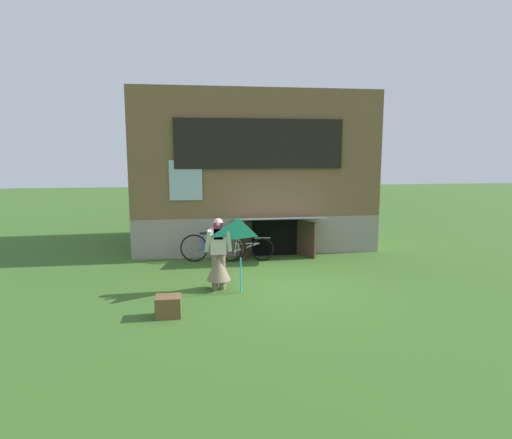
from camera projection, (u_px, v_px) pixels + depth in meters
name	position (u px, v px, depth m)	size (l,w,h in m)	color
ground_plane	(280.00, 286.00, 9.82)	(60.00, 60.00, 0.00)	#386023
log_house	(249.00, 170.00, 14.56)	(7.23, 5.55, 4.76)	gray
person	(218.00, 260.00, 9.50)	(0.61, 0.52, 1.57)	#7F6B51
kite	(238.00, 236.00, 8.97)	(0.89, 0.85, 1.57)	#2DB2CC
bicycle_silver	(246.00, 249.00, 12.08)	(1.52, 0.14, 0.69)	black
bicycle_blue	(213.00, 248.00, 11.99)	(1.79, 0.29, 0.82)	black
wooden_crate	(168.00, 306.00, 8.00)	(0.46, 0.39, 0.38)	brown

